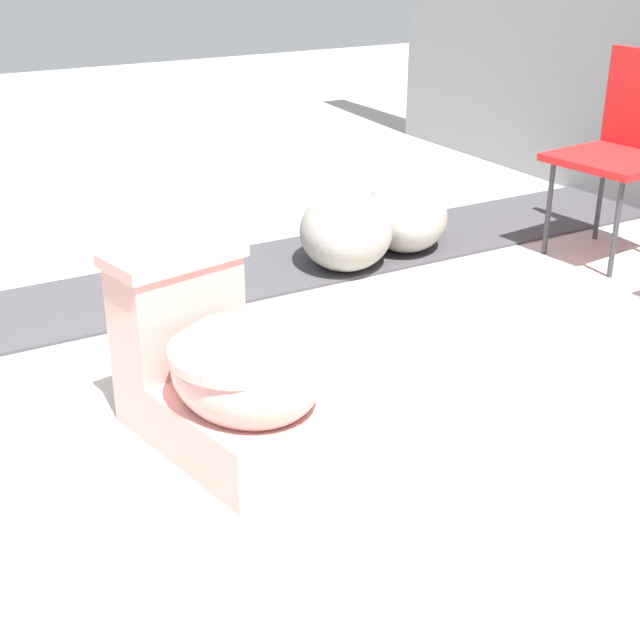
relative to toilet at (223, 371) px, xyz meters
name	(u,v)px	position (x,y,z in m)	size (l,w,h in m)	color
ground_plane	(243,450)	(0.06, 0.02, -0.22)	(14.00, 14.00, 0.00)	#B7B2A8
gravel_strip	(229,276)	(-1.13, 0.52, -0.21)	(0.56, 8.00, 0.01)	#423F44
toilet	(223,371)	(0.00, 0.00, 0.00)	(0.69, 0.48, 0.52)	#E09E93
folding_chair_left	(633,134)	(-0.57, 2.10, 0.29)	(0.48, 0.48, 0.83)	red
boulder_near	(346,230)	(-1.00, 0.99, -0.06)	(0.46, 0.38, 0.32)	gray
boulder_far	(405,215)	(-1.06, 1.33, -0.07)	(0.47, 0.36, 0.30)	gray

